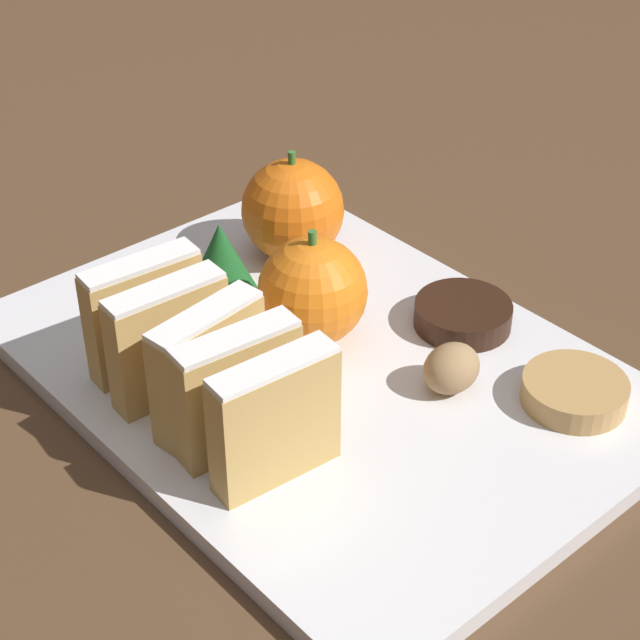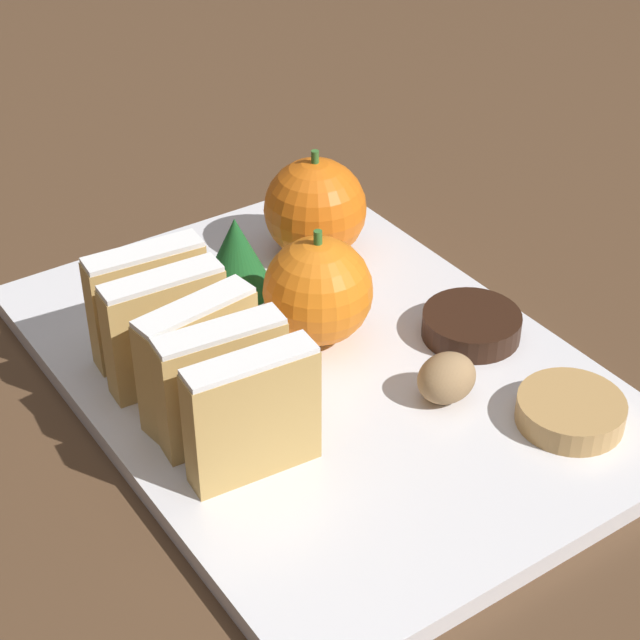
{
  "view_description": "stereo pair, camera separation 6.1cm",
  "coord_description": "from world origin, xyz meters",
  "px_view_note": "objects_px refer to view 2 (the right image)",
  "views": [
    {
      "loc": [
        -0.33,
        -0.37,
        0.39
      ],
      "look_at": [
        0.0,
        0.0,
        0.04
      ],
      "focal_mm": 60.0,
      "sensor_mm": 36.0,
      "label": 1
    },
    {
      "loc": [
        -0.28,
        -0.41,
        0.39
      ],
      "look_at": [
        0.0,
        0.0,
        0.04
      ],
      "focal_mm": 60.0,
      "sensor_mm": 36.0,
      "label": 2
    }
  ],
  "objects_px": {
    "orange_near": "(315,209)",
    "orange_far": "(318,291)",
    "walnut": "(447,378)",
    "chocolate_cookie": "(471,325)"
  },
  "relations": [
    {
      "from": "orange_far",
      "to": "chocolate_cookie",
      "type": "height_order",
      "value": "orange_far"
    },
    {
      "from": "walnut",
      "to": "chocolate_cookie",
      "type": "bearing_deg",
      "value": 36.25
    },
    {
      "from": "orange_near",
      "to": "orange_far",
      "type": "height_order",
      "value": "orange_near"
    },
    {
      "from": "walnut",
      "to": "chocolate_cookie",
      "type": "distance_m",
      "value": 0.06
    },
    {
      "from": "orange_near",
      "to": "chocolate_cookie",
      "type": "relative_size",
      "value": 1.28
    },
    {
      "from": "orange_near",
      "to": "walnut",
      "type": "relative_size",
      "value": 2.18
    },
    {
      "from": "orange_far",
      "to": "chocolate_cookie",
      "type": "bearing_deg",
      "value": -33.9
    },
    {
      "from": "orange_near",
      "to": "chocolate_cookie",
      "type": "bearing_deg",
      "value": -79.62
    },
    {
      "from": "orange_far",
      "to": "orange_near",
      "type": "bearing_deg",
      "value": 56.89
    },
    {
      "from": "orange_near",
      "to": "chocolate_cookie",
      "type": "xyz_separation_m",
      "value": [
        0.02,
        -0.13,
        -0.03
      ]
    }
  ]
}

